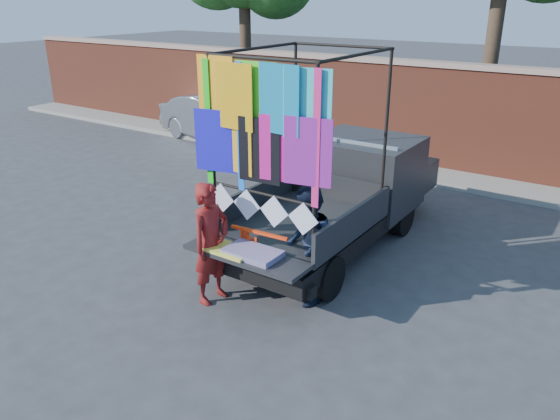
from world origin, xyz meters
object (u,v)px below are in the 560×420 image
Objects in this scene: pickup_truck at (349,191)px; sedan at (219,119)px; woman at (211,243)px; man at (307,246)px.

pickup_truck is 1.30× the size of sedan.
pickup_truck is 3.10m from woman.
man is at bearing -76.36° from pickup_truck.
woman is at bearing -91.31° from man.
pickup_truck is 3.13× the size of man.
pickup_truck is at bearing -111.40° from sedan.
woman reaches higher than man.
pickup_truck is at bearing 159.73° from man.
woman is at bearing -129.94° from sedan.
sedan is 2.35× the size of woman.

